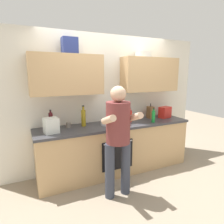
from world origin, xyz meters
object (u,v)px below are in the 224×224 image
Objects in this scene: bottle_wine at (51,121)px; mixing_bowl at (107,122)px; bottle_soda at (153,116)px; bottle_oil at (83,118)px; cup_stoneware at (68,125)px; knife_block at (150,112)px; bottle_water at (126,120)px; person_standing at (118,133)px; bottle_hotsauce at (130,116)px; grocery_bag_produce at (51,126)px; grocery_bag_crisps at (165,112)px.

mixing_bowl is (0.93, -0.14, -0.09)m from bottle_wine.
bottle_oil is at bearing 166.68° from bottle_soda.
knife_block reaches higher than cup_stoneware.
bottle_wine is 1.45× the size of mixing_bowl.
cup_stoneware is at bearing 179.51° from bottle_oil.
bottle_soda is 1.29m from bottle_oil.
bottle_wine reaches higher than bottle_water.
bottle_oil is 3.93× the size of cup_stoneware.
knife_block reaches higher than bottle_water.
person_standing is 0.96m from bottle_hotsauce.
person_standing is at bearing -128.25° from bottle_water.
grocery_bag_produce is (-0.56, -0.18, -0.03)m from bottle_oil.
bottle_wine reaches higher than mixing_bowl.
knife_block is at bearing 5.86° from grocery_bag_produce.
grocery_bag_crisps reaches higher than mixing_bowl.
cup_stoneware is 0.36m from grocery_bag_produce.
grocery_bag_produce is (-1.26, 0.08, 0.03)m from bottle_water.
person_standing reaches higher than bottle_wine.
grocery_bag_produce is at bearing -175.95° from bottle_hotsauce.
bottle_oil reaches higher than bottle_wine.
knife_block is (1.95, -0.02, -0.02)m from bottle_wine.
bottle_hotsauce is 0.76× the size of bottle_oil.
knife_block is at bearing -0.71° from bottle_wine.
person_standing reaches higher than cup_stoneware.
mixing_bowl is at bearing -173.28° from knife_block.
bottle_oil is 1.45× the size of grocery_bag_crisps.
cup_stoneware is at bearing -8.69° from bottle_wine.
bottle_wine is (-1.41, 0.12, 0.03)m from bottle_hotsauce.
cup_stoneware is at bearing 171.01° from mixing_bowl.
mixing_bowl is at bearing -8.99° from cup_stoneware.
bottle_water is at bearing 176.36° from bottle_soda.
bottle_hotsauce is 1.25× the size of mixing_bowl.
bottle_water is at bearing -20.67° from bottle_oil.
knife_block reaches higher than bottle_hotsauce.
knife_block reaches higher than grocery_bag_crisps.
bottle_oil is at bearing 177.57° from grocery_bag_crisps.
bottle_oil reaches higher than bottle_soda.
grocery_bag_produce is at bearing 176.46° from bottle_water.
grocery_bag_produce is (-0.30, -0.19, 0.07)m from cup_stoneware.
person_standing is at bearing -153.11° from grocery_bag_crisps.
bottle_soda is 1.21× the size of mixing_bowl.
bottle_soda is at bearing -10.79° from bottle_wine.
knife_block is (0.16, 0.32, 0.01)m from bottle_soda.
cup_stoneware is at bearing 164.57° from bottle_water.
grocery_bag_crisps is (2.25, -0.12, -0.03)m from bottle_wine.
bottle_oil is (-0.88, 0.08, 0.04)m from bottle_hotsauce.
person_standing reaches higher than mixing_bowl.
bottle_soda reaches higher than bottle_water.
person_standing is at bearing -37.23° from grocery_bag_produce.
bottle_soda is 1.20× the size of bottle_water.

